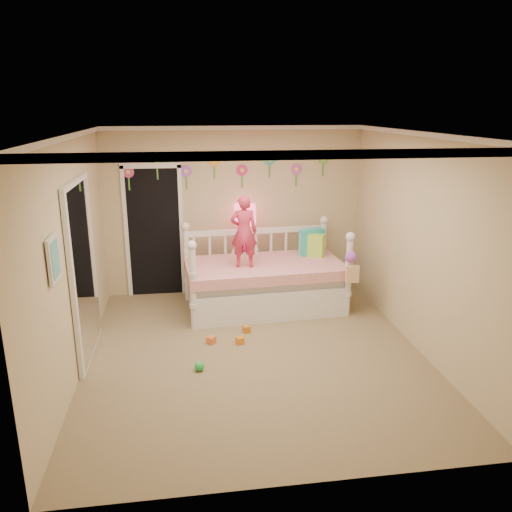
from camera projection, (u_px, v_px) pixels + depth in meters
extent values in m
cube|color=#7F684C|center=(255.00, 353.00, 6.13)|extent=(4.00, 4.50, 0.01)
cube|color=white|center=(255.00, 133.00, 5.39)|extent=(4.00, 4.50, 0.01)
cube|color=tan|center=(235.00, 211.00, 7.90)|extent=(4.00, 0.01, 2.60)
cube|color=tan|center=(73.00, 257.00, 5.49)|extent=(0.01, 4.50, 2.60)
cube|color=tan|center=(420.00, 244.00, 6.04)|extent=(0.01, 4.50, 2.60)
cube|color=#28CBB5|center=(312.00, 242.00, 7.70)|extent=(0.42, 0.27, 0.39)
cube|color=#ADE746|center=(312.00, 245.00, 7.62)|extent=(0.37, 0.31, 0.34)
imported|color=#D12F4E|center=(244.00, 232.00, 7.02)|extent=(0.39, 0.28, 1.02)
cube|color=white|center=(245.00, 272.00, 8.01)|extent=(0.46, 0.38, 0.70)
sphere|color=#CF1B6A|center=(245.00, 245.00, 7.89)|extent=(0.20, 0.20, 0.20)
cylinder|color=#CF1B6A|center=(245.00, 232.00, 7.83)|extent=(0.03, 0.03, 0.42)
cylinder|color=#FF4C6F|center=(245.00, 215.00, 7.75)|extent=(0.34, 0.34, 0.31)
cube|color=black|center=(154.00, 231.00, 7.78)|extent=(0.90, 0.04, 2.07)
cube|color=white|center=(84.00, 271.00, 5.85)|extent=(0.07, 1.30, 2.10)
cube|color=white|center=(53.00, 259.00, 4.56)|extent=(0.05, 0.34, 0.42)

